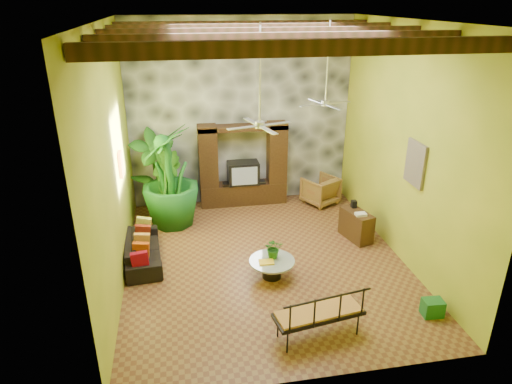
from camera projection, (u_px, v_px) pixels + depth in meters
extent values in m
plane|color=brown|center=(265.00, 260.00, 10.15)|extent=(7.00, 7.00, 0.00)
cube|color=silver|center=(267.00, 21.00, 8.18)|extent=(6.00, 7.00, 0.02)
cube|color=olive|center=(240.00, 113.00, 12.33)|extent=(6.00, 0.02, 5.00)
cube|color=olive|center=(111.00, 162.00, 8.68)|extent=(0.02, 7.00, 5.00)
cube|color=olive|center=(404.00, 145.00, 9.65)|extent=(0.02, 7.00, 5.00)
cube|color=#303236|center=(241.00, 114.00, 12.28)|extent=(5.98, 0.10, 4.98)
cube|color=#371E11|center=(307.00, 48.00, 5.92)|extent=(5.95, 0.16, 0.22)
cube|color=#371E11|center=(283.00, 40.00, 7.09)|extent=(5.95, 0.16, 0.22)
cube|color=#371E11|center=(267.00, 34.00, 8.27)|extent=(5.95, 0.16, 0.22)
cube|color=#371E11|center=(254.00, 29.00, 9.45)|extent=(5.95, 0.16, 0.22)
cube|color=#371E11|center=(245.00, 26.00, 10.62)|extent=(5.95, 0.16, 0.22)
cube|color=black|center=(243.00, 193.00, 12.87)|extent=(2.40, 0.50, 0.60)
cube|color=black|center=(208.00, 162.00, 12.32)|extent=(0.50, 0.48, 2.00)
cube|color=black|center=(277.00, 157.00, 12.63)|extent=(0.50, 0.48, 2.00)
cube|color=black|center=(243.00, 127.00, 12.13)|extent=(2.40, 0.48, 0.12)
cube|color=black|center=(243.00, 173.00, 12.61)|extent=(0.85, 0.52, 0.62)
cube|color=#8C99A8|center=(245.00, 176.00, 12.37)|extent=(0.70, 0.02, 0.50)
cylinder|color=silver|center=(260.00, 75.00, 8.14)|extent=(0.04, 0.04, 1.80)
cylinder|color=silver|center=(260.00, 125.00, 8.50)|extent=(0.18, 0.18, 0.12)
cube|color=silver|center=(277.00, 124.00, 8.64)|extent=(0.58, 0.26, 0.01)
cube|color=silver|center=(252.00, 121.00, 8.80)|extent=(0.26, 0.58, 0.01)
cube|color=silver|center=(242.00, 128.00, 8.36)|extent=(0.58, 0.26, 0.01)
cube|color=silver|center=(268.00, 130.00, 8.20)|extent=(0.26, 0.58, 0.01)
cylinder|color=silver|center=(328.00, 62.00, 9.88)|extent=(0.04, 0.04, 1.80)
cylinder|color=silver|center=(325.00, 103.00, 10.24)|extent=(0.18, 0.18, 0.12)
cube|color=silver|center=(339.00, 103.00, 10.39)|extent=(0.58, 0.26, 0.01)
cube|color=silver|center=(317.00, 101.00, 10.54)|extent=(0.26, 0.58, 0.01)
cube|color=silver|center=(312.00, 105.00, 10.10)|extent=(0.58, 0.26, 0.01)
cube|color=silver|center=(334.00, 107.00, 9.95)|extent=(0.26, 0.58, 0.01)
cube|color=#BD9216|center=(121.00, 164.00, 9.75)|extent=(0.06, 0.32, 0.55)
cube|color=#246286|center=(415.00, 164.00, 9.18)|extent=(0.06, 0.70, 0.90)
imported|color=black|center=(143.00, 250.00, 10.02)|extent=(0.88, 1.94, 0.55)
imported|color=olive|center=(320.00, 190.00, 12.83)|extent=(1.14, 1.15, 0.78)
imported|color=#1F5817|center=(156.00, 173.00, 11.92)|extent=(1.45, 1.26, 2.32)
imported|color=#2F6C1C|center=(165.00, 188.00, 11.56)|extent=(1.00, 1.16, 1.87)
imported|color=#175A1B|center=(170.00, 177.00, 11.29)|extent=(1.79, 1.79, 2.59)
cylinder|color=black|center=(272.00, 269.00, 9.47)|extent=(0.40, 0.40, 0.36)
cylinder|color=#AEBAB5|center=(272.00, 261.00, 9.40)|extent=(0.94, 0.94, 0.04)
imported|color=#246119|center=(274.00, 248.00, 9.42)|extent=(0.43, 0.39, 0.43)
cube|color=yellow|center=(266.00, 262.00, 9.29)|extent=(0.31, 0.23, 0.03)
cube|color=black|center=(319.00, 314.00, 7.71)|extent=(1.61, 0.76, 0.06)
cube|color=#BD7B35|center=(319.00, 312.00, 7.70)|extent=(1.53, 0.70, 0.06)
cube|color=black|center=(325.00, 311.00, 7.35)|extent=(1.53, 0.29, 0.54)
cube|color=#3A1D12|center=(356.00, 225.00, 10.93)|extent=(0.62, 0.96, 0.71)
cube|color=#1D6E20|center=(432.00, 308.00, 8.33)|extent=(0.38, 0.30, 0.32)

